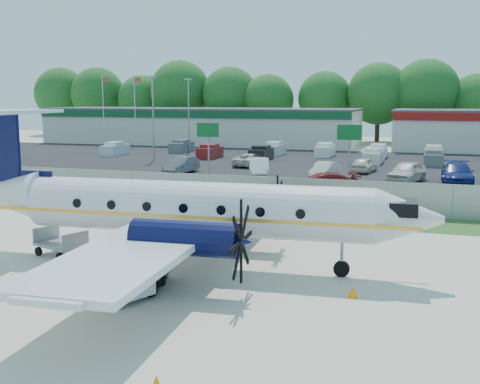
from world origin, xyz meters
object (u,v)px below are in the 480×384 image
(baggage_cart_far, at_px, (61,244))
(pushback_tug, at_px, (119,280))
(aircraft, at_px, (186,207))
(baggage_cart_near, at_px, (146,270))

(baggage_cart_far, bearing_deg, pushback_tug, -38.93)
(aircraft, bearing_deg, baggage_cart_far, -177.65)
(aircraft, height_order, baggage_cart_near, aircraft)
(baggage_cart_far, bearing_deg, baggage_cart_near, -23.48)
(pushback_tug, bearing_deg, baggage_cart_near, 87.30)
(pushback_tug, height_order, baggage_cart_far, pushback_tug)
(pushback_tug, xyz_separation_m, baggage_cart_near, (0.09, 1.88, -0.17))
(pushback_tug, distance_m, baggage_cart_far, 6.61)
(baggage_cart_near, bearing_deg, aircraft, 77.36)
(baggage_cart_near, xyz_separation_m, baggage_cart_far, (-5.23, 2.27, 0.10))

